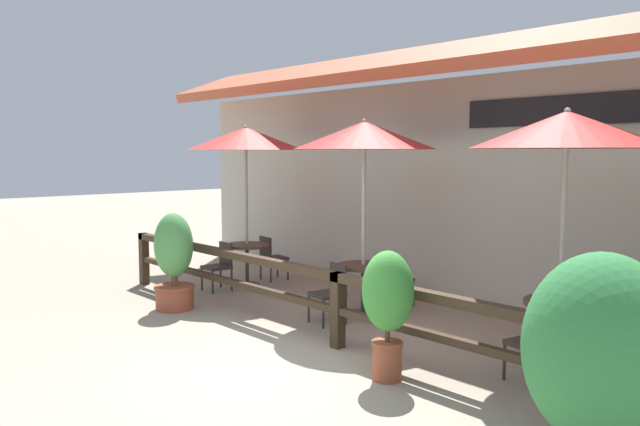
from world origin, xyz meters
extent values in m
plane|color=#9E937F|center=(0.00, 0.00, 0.00)|extent=(60.00, 60.00, 0.00)
cube|color=#BCB7A8|center=(0.00, 4.20, 1.80)|extent=(14.00, 0.40, 3.60)
cube|color=#B25133|center=(0.00, 3.65, 3.88)|extent=(14.28, 1.48, 0.70)
cube|color=black|center=(1.20, 3.97, 3.00)|extent=(2.60, 0.04, 0.40)
cube|color=#3D2D1E|center=(0.00, 1.05, 0.89)|extent=(10.40, 0.14, 0.11)
cube|color=#3D2D1E|center=(0.00, 1.05, 0.47)|extent=(10.40, 0.10, 0.09)
cube|color=#3D2D1E|center=(-5.13, 1.05, 0.47)|extent=(0.14, 0.14, 0.95)
cube|color=#3D2D1E|center=(0.00, 1.05, 0.47)|extent=(0.14, 0.14, 0.95)
cylinder|color=#B7B2A8|center=(-3.77, 2.39, 1.27)|extent=(0.06, 0.06, 2.53)
cone|color=red|center=(-3.77, 2.39, 2.68)|extent=(2.11, 2.11, 0.41)
sphere|color=#B2ADA3|center=(-3.77, 2.39, 2.88)|extent=(0.07, 0.07, 0.07)
cylinder|color=#4C3826|center=(-3.77, 2.39, 0.74)|extent=(0.80, 0.80, 0.05)
cylinder|color=#333333|center=(-3.77, 2.39, 0.36)|extent=(0.07, 0.07, 0.71)
cylinder|color=#333333|center=(-3.77, 2.39, 0.01)|extent=(0.44, 0.44, 0.03)
cube|color=#332D28|center=(-3.75, 1.73, 0.42)|extent=(0.44, 0.44, 0.05)
cube|color=#332D28|center=(-3.74, 1.92, 0.64)|extent=(0.40, 0.06, 0.40)
cylinder|color=#2D2D2D|center=(-3.95, 1.55, 0.20)|extent=(0.04, 0.04, 0.39)
cylinder|color=#2D2D2D|center=(-3.58, 1.53, 0.20)|extent=(0.04, 0.04, 0.39)
cylinder|color=#2D2D2D|center=(-3.93, 1.93, 0.20)|extent=(0.04, 0.04, 0.39)
cylinder|color=#2D2D2D|center=(-3.55, 1.91, 0.20)|extent=(0.04, 0.04, 0.39)
cube|color=#332D28|center=(-3.81, 3.06, 0.42)|extent=(0.47, 0.47, 0.05)
cube|color=#332D28|center=(-3.84, 2.87, 0.64)|extent=(0.40, 0.09, 0.40)
cylinder|color=#2D2D2D|center=(-3.60, 3.23, 0.20)|extent=(0.04, 0.04, 0.39)
cylinder|color=#2D2D2D|center=(-3.98, 3.27, 0.20)|extent=(0.04, 0.04, 0.39)
cylinder|color=#2D2D2D|center=(-3.65, 2.85, 0.20)|extent=(0.04, 0.04, 0.39)
cylinder|color=#2D2D2D|center=(-4.02, 2.90, 0.20)|extent=(0.04, 0.04, 0.39)
cylinder|color=#B7B2A8|center=(-0.89, 2.45, 1.27)|extent=(0.06, 0.06, 2.53)
cone|color=red|center=(-0.89, 2.45, 2.68)|extent=(2.11, 2.11, 0.41)
sphere|color=#B2ADA3|center=(-0.89, 2.45, 2.88)|extent=(0.07, 0.07, 0.07)
cylinder|color=#4C3826|center=(-0.89, 2.45, 0.74)|extent=(0.80, 0.80, 0.05)
cylinder|color=#333333|center=(-0.89, 2.45, 0.36)|extent=(0.07, 0.07, 0.71)
cylinder|color=#333333|center=(-0.89, 2.45, 0.01)|extent=(0.44, 0.44, 0.03)
cube|color=#332D28|center=(-0.89, 1.71, 0.42)|extent=(0.48, 0.48, 0.05)
cube|color=#332D28|center=(-0.86, 1.90, 0.64)|extent=(0.40, 0.10, 0.40)
cylinder|color=#2D2D2D|center=(-1.11, 1.55, 0.20)|extent=(0.04, 0.04, 0.39)
cylinder|color=#2D2D2D|center=(-0.74, 1.49, 0.20)|extent=(0.04, 0.04, 0.39)
cylinder|color=#2D2D2D|center=(-1.05, 1.93, 0.20)|extent=(0.04, 0.04, 0.39)
cylinder|color=#2D2D2D|center=(-0.67, 1.87, 0.20)|extent=(0.04, 0.04, 0.39)
cube|color=#332D28|center=(-0.86, 3.19, 0.42)|extent=(0.48, 0.48, 0.05)
cube|color=#332D28|center=(-0.83, 3.00, 0.64)|extent=(0.40, 0.10, 0.40)
cylinder|color=#2D2D2D|center=(-0.71, 3.40, 0.20)|extent=(0.04, 0.04, 0.39)
cylinder|color=#2D2D2D|center=(-1.08, 3.34, 0.20)|extent=(0.04, 0.04, 0.39)
cylinder|color=#2D2D2D|center=(-0.64, 3.03, 0.20)|extent=(0.04, 0.04, 0.39)
cylinder|color=#2D2D2D|center=(-1.02, 2.97, 0.20)|extent=(0.04, 0.04, 0.39)
cylinder|color=#B7B2A8|center=(2.20, 2.41, 1.27)|extent=(0.06, 0.06, 2.53)
cone|color=red|center=(2.20, 2.41, 2.68)|extent=(2.11, 2.11, 0.41)
sphere|color=#B2ADA3|center=(2.20, 2.41, 2.88)|extent=(0.07, 0.07, 0.07)
cylinder|color=#4C3826|center=(2.20, 2.41, 0.74)|extent=(0.80, 0.80, 0.05)
cylinder|color=#333333|center=(2.20, 2.41, 0.36)|extent=(0.07, 0.07, 0.71)
cylinder|color=#333333|center=(2.20, 2.41, 0.01)|extent=(0.44, 0.44, 0.03)
cube|color=#332D28|center=(2.23, 1.73, 0.42)|extent=(0.50, 0.50, 0.05)
cube|color=#332D28|center=(2.27, 1.92, 0.64)|extent=(0.40, 0.12, 0.40)
cylinder|color=#2D2D2D|center=(2.00, 1.59, 0.20)|extent=(0.04, 0.04, 0.39)
cylinder|color=#2D2D2D|center=(2.38, 1.51, 0.20)|extent=(0.04, 0.04, 0.39)
cylinder|color=#2D2D2D|center=(2.08, 1.96, 0.20)|extent=(0.04, 0.04, 0.39)
cylinder|color=#2D2D2D|center=(2.45, 1.88, 0.20)|extent=(0.04, 0.04, 0.39)
cube|color=#332D28|center=(2.14, 3.09, 0.42)|extent=(0.46, 0.46, 0.05)
cube|color=#332D28|center=(2.12, 2.90, 0.64)|extent=(0.40, 0.08, 0.40)
cylinder|color=#2D2D2D|center=(2.35, 3.25, 0.20)|extent=(0.04, 0.04, 0.39)
cylinder|color=#2D2D2D|center=(1.98, 3.30, 0.20)|extent=(0.04, 0.04, 0.39)
cylinder|color=#2D2D2D|center=(2.31, 2.88, 0.20)|extent=(0.04, 0.04, 0.39)
cylinder|color=#2D2D2D|center=(1.93, 2.92, 0.20)|extent=(0.04, 0.04, 0.39)
cylinder|color=#9E4C33|center=(1.15, 0.67, 0.21)|extent=(0.31, 0.31, 0.42)
cylinder|color=#9E4C33|center=(1.15, 0.67, 0.40)|extent=(0.34, 0.34, 0.04)
cylinder|color=brown|center=(1.15, 0.67, 0.55)|extent=(0.06, 0.06, 0.26)
ellipsoid|color=#3D8E38|center=(1.15, 0.67, 0.97)|extent=(0.58, 0.52, 0.86)
ellipsoid|color=#338442|center=(3.46, 0.53, 0.90)|extent=(1.23, 1.10, 1.55)
cylinder|color=#9E4C33|center=(-3.10, 0.53, 0.18)|extent=(0.59, 0.59, 0.37)
cylinder|color=#9E4C33|center=(-3.10, 0.53, 0.35)|extent=(0.63, 0.63, 0.04)
cylinder|color=brown|center=(-3.10, 0.53, 0.52)|extent=(0.11, 0.11, 0.30)
ellipsoid|color=#4C934C|center=(-3.10, 0.53, 1.00)|extent=(0.64, 0.58, 1.00)
camera|label=1|loc=(5.43, -4.24, 2.43)|focal=35.00mm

